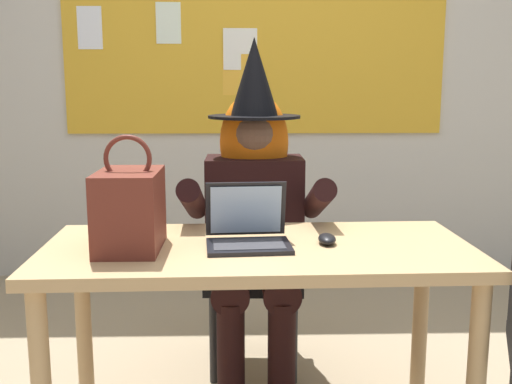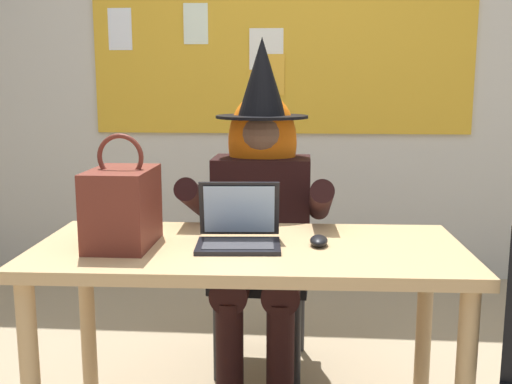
% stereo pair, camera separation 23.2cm
% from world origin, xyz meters
% --- Properties ---
extents(wall_back_bulletin, '(6.75, 2.17, 2.61)m').
position_xyz_m(wall_back_bulletin, '(0.00, 1.99, 1.32)').
color(wall_back_bulletin, beige).
rests_on(wall_back_bulletin, ground).
extents(desk_main, '(1.46, 0.70, 0.73)m').
position_xyz_m(desk_main, '(-0.04, 0.01, 0.63)').
color(desk_main, tan).
rests_on(desk_main, ground).
extents(chair_at_desk, '(0.44, 0.44, 0.88)m').
position_xyz_m(chair_at_desk, '(-0.03, 0.70, 0.49)').
color(chair_at_desk, black).
rests_on(chair_at_desk, ground).
extents(person_costumed, '(0.59, 0.66, 1.46)m').
position_xyz_m(person_costumed, '(-0.04, 0.58, 0.78)').
color(person_costumed, black).
rests_on(person_costumed, ground).
extents(laptop, '(0.29, 0.26, 0.21)m').
position_xyz_m(laptop, '(-0.07, 0.02, 0.77)').
color(laptop, black).
rests_on(laptop, desk_main).
extents(computer_mouse, '(0.06, 0.11, 0.03)m').
position_xyz_m(computer_mouse, '(0.20, 0.02, 0.74)').
color(computer_mouse, black).
rests_on(computer_mouse, desk_main).
extents(handbag, '(0.20, 0.30, 0.38)m').
position_xyz_m(handbag, '(-0.46, -0.02, 0.86)').
color(handbag, maroon).
rests_on(handbag, desk_main).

